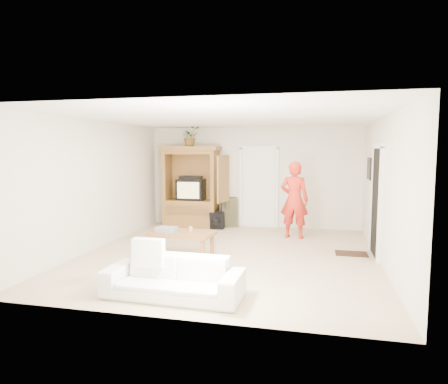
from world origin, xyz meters
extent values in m
plane|color=tan|center=(0.00, 0.00, 0.00)|extent=(6.00, 6.00, 0.00)
plane|color=white|center=(0.00, 0.00, 2.60)|extent=(6.00, 6.00, 0.00)
plane|color=silver|center=(0.00, 3.00, 1.30)|extent=(5.50, 0.00, 5.50)
plane|color=silver|center=(0.00, -3.00, 1.30)|extent=(5.50, 0.00, 5.50)
plane|color=silver|center=(-2.75, 0.00, 1.30)|extent=(0.00, 6.00, 6.00)
plane|color=silver|center=(2.75, 0.00, 1.30)|extent=(0.00, 6.00, 6.00)
cube|color=#9C6730|center=(-1.60, 2.65, 0.35)|extent=(1.40, 0.60, 0.70)
cube|color=#9C6730|center=(-2.25, 2.65, 1.30)|extent=(0.10, 0.60, 1.20)
cube|color=#9C6730|center=(-0.95, 2.65, 1.30)|extent=(0.10, 0.60, 1.20)
cube|color=#9C6730|center=(-1.60, 2.92, 1.30)|extent=(1.40, 0.06, 1.20)
cube|color=#9C6730|center=(-1.60, 2.65, 1.95)|extent=(1.40, 0.60, 0.10)
cube|color=#9C6730|center=(-1.60, 2.65, 2.05)|extent=(1.52, 0.68, 0.10)
cube|color=#9C6730|center=(-0.62, 2.18, 1.30)|extent=(0.16, 0.67, 1.15)
cube|color=black|center=(-1.60, 2.68, 0.97)|extent=(0.70, 0.52, 0.55)
cube|color=tan|center=(-1.60, 2.41, 0.98)|extent=(0.58, 0.02, 0.42)
cube|color=black|center=(-1.60, 2.65, 1.29)|extent=(0.55, 0.35, 0.08)
cube|color=brown|center=(-1.60, 2.37, 0.45)|extent=(1.19, 0.03, 0.25)
cube|color=white|center=(0.15, 2.97, 1.02)|extent=(0.85, 0.05, 2.04)
cube|color=black|center=(2.73, 0.60, 1.02)|extent=(0.05, 0.90, 2.04)
cube|color=black|center=(2.73, 1.90, 1.60)|extent=(0.03, 0.60, 0.48)
cube|color=#382316|center=(2.30, 0.60, 0.01)|extent=(0.60, 0.40, 0.02)
imported|color=#4C7238|center=(-1.60, 2.63, 2.35)|extent=(0.60, 0.60, 0.51)
imported|color=red|center=(1.13, 1.82, 0.88)|extent=(0.70, 0.51, 1.76)
imported|color=silver|center=(-0.27, -2.32, 0.28)|extent=(1.91, 0.79, 0.55)
cube|color=brown|center=(-0.88, -0.20, 0.42)|extent=(1.26, 0.77, 0.07)
cube|color=brown|center=(-1.43, -0.41, 0.19)|extent=(0.07, 0.07, 0.38)
cube|color=brown|center=(-1.38, 0.10, 0.19)|extent=(0.07, 0.07, 0.38)
cube|color=brown|center=(-0.38, -0.51, 0.19)|extent=(0.07, 0.07, 0.38)
cube|color=brown|center=(-0.33, 0.00, 0.19)|extent=(0.07, 0.07, 0.38)
cube|color=#C54180|center=(-1.18, -0.20, 0.49)|extent=(0.39, 0.30, 0.08)
cylinder|color=tan|center=(-0.71, -0.15, 0.50)|extent=(0.08, 0.08, 0.10)
camera|label=1|loc=(1.60, -7.31, 2.00)|focal=32.00mm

